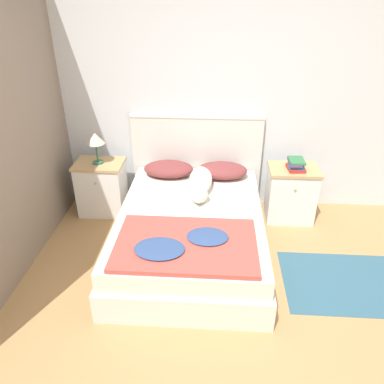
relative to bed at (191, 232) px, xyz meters
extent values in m
plane|color=tan|center=(0.14, -1.08, -0.22)|extent=(16.00, 16.00, 0.00)
cube|color=silver|center=(0.14, 1.05, 1.05)|extent=(9.00, 0.06, 2.55)
cube|color=gray|center=(-1.50, -0.03, 1.05)|extent=(0.06, 3.10, 2.55)
cube|color=silver|center=(0.00, 0.00, -0.09)|extent=(1.38, 1.91, 0.27)
cube|color=silver|center=(0.00, 0.00, 0.14)|extent=(1.32, 1.85, 0.18)
cube|color=silver|center=(0.00, 0.98, 0.30)|extent=(1.46, 0.04, 1.04)
cylinder|color=silver|center=(0.00, 0.98, 0.82)|extent=(1.46, 0.06, 0.06)
cube|color=white|center=(-1.04, 0.68, 0.07)|extent=(0.50, 0.36, 0.58)
cube|color=tan|center=(-1.04, 0.68, 0.37)|extent=(0.52, 0.39, 0.03)
sphere|color=tan|center=(-1.04, 0.49, 0.23)|extent=(0.02, 0.02, 0.02)
cube|color=white|center=(1.04, 0.68, 0.07)|extent=(0.50, 0.36, 0.58)
cube|color=tan|center=(1.04, 0.68, 0.37)|extent=(0.52, 0.39, 0.03)
sphere|color=tan|center=(1.04, 0.49, 0.23)|extent=(0.02, 0.02, 0.02)
ellipsoid|color=brown|center=(-0.29, 0.73, 0.31)|extent=(0.54, 0.34, 0.16)
ellipsoid|color=brown|center=(0.29, 0.73, 0.31)|extent=(0.54, 0.34, 0.16)
cube|color=#BC4C42|center=(0.00, -0.53, 0.25)|extent=(1.13, 0.75, 0.04)
ellipsoid|color=#334C7F|center=(-0.20, -0.64, 0.28)|extent=(0.39, 0.30, 0.03)
ellipsoid|color=#334C7F|center=(0.17, -0.46, 0.28)|extent=(0.34, 0.26, 0.03)
ellipsoid|color=silver|center=(0.07, 0.49, 0.31)|extent=(0.24, 0.55, 0.16)
sphere|color=silver|center=(0.07, 0.18, 0.32)|extent=(0.18, 0.18, 0.18)
ellipsoid|color=silver|center=(0.07, 0.10, 0.30)|extent=(0.08, 0.10, 0.07)
cone|color=silver|center=(0.02, 0.19, 0.38)|extent=(0.06, 0.06, 0.06)
cone|color=silver|center=(0.12, 0.19, 0.38)|extent=(0.06, 0.06, 0.06)
ellipsoid|color=silver|center=(0.10, 0.72, 0.27)|extent=(0.16, 0.24, 0.06)
cube|color=#AD2D28|center=(1.05, 0.65, 0.40)|extent=(0.18, 0.21, 0.03)
cube|color=#285689|center=(1.05, 0.66, 0.43)|extent=(0.17, 0.20, 0.03)
cube|color=#703D7F|center=(1.04, 0.66, 0.46)|extent=(0.13, 0.22, 0.02)
cube|color=#337547|center=(1.05, 0.66, 0.48)|extent=(0.16, 0.21, 0.02)
cylinder|color=#336B4C|center=(-1.04, 0.67, 0.40)|extent=(0.11, 0.11, 0.02)
cylinder|color=#336B4C|center=(-1.04, 0.67, 0.51)|extent=(0.02, 0.02, 0.20)
cone|color=beige|center=(-1.04, 0.67, 0.67)|extent=(0.19, 0.19, 0.12)
cube|color=#335B70|center=(1.44, -0.36, -0.22)|extent=(1.18, 0.80, 0.00)
camera|label=1|loc=(0.21, -2.94, 2.06)|focal=35.00mm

